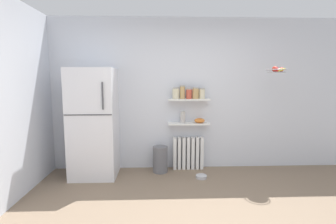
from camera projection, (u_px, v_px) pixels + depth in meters
The scene contains 16 objects.
ground_plane at pixel (190, 209), 3.08m from camera, with size 7.04×7.04×0.00m, color #7A6651.
back_wall at pixel (180, 94), 4.45m from camera, with size 7.04×0.10×2.60m, color silver.
refrigerator at pixel (94, 123), 4.08m from camera, with size 0.71×0.69×1.74m.
radiator at pixel (188, 153), 4.46m from camera, with size 0.53×0.12×0.56m.
wall_shelf_lower at pixel (189, 124), 4.36m from camera, with size 0.70×0.22×0.03m, color white.
wall_shelf_upper at pixel (189, 100), 4.30m from camera, with size 0.70×0.22×0.03m, color white.
storage_jar_0 at pixel (176, 93), 4.28m from camera, with size 0.12×0.12×0.19m.
storage_jar_1 at pixel (182, 92), 4.28m from camera, with size 0.08×0.08×0.23m.
storage_jar_2 at pixel (189, 94), 4.29m from camera, with size 0.10×0.10×0.18m.
storage_jar_3 at pixel (196, 93), 4.30m from camera, with size 0.11×0.11×0.19m.
storage_jar_4 at pixel (202, 94), 4.30m from camera, with size 0.10×0.10×0.18m.
vase at pixel (183, 117), 4.34m from camera, with size 0.08×0.08×0.20m, color #B2ADA8.
shelf_bowl at pixel (200, 121), 4.36m from camera, with size 0.18×0.18×0.08m, color orange.
trash_bin at pixel (160, 159), 4.30m from camera, with size 0.25×0.25×0.44m, color slate.
pet_food_bowl at pixel (201, 177), 4.05m from camera, with size 0.18×0.18×0.05m, color #B7B7BC.
hanging_fruit_basket at pixel (277, 70), 3.95m from camera, with size 0.33×0.33×0.10m.
Camera 1 is at (-0.38, -2.39, 1.57)m, focal length 27.22 mm.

